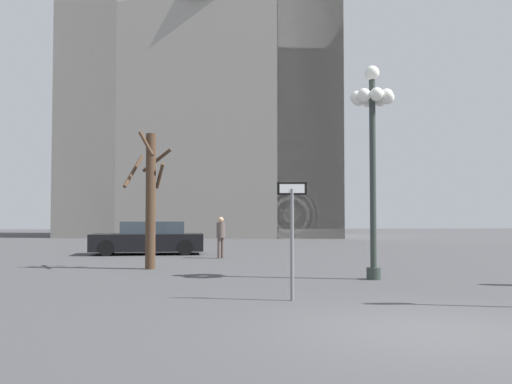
{
  "coord_description": "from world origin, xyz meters",
  "views": [
    {
      "loc": [
        -2.99,
        -7.84,
        1.63
      ],
      "look_at": [
        -1.14,
        18.69,
        2.71
      ],
      "focal_mm": 39.96,
      "sensor_mm": 36.0,
      "label": 1
    }
  ],
  "objects_px": {
    "bare_tree": "(150,197)",
    "pedestrian_standing": "(221,233)",
    "cathedral": "(205,76)",
    "street_lamp": "(372,127)",
    "parked_car_near_black": "(149,239)",
    "one_way_arrow_sign": "(292,227)"
  },
  "relations": [
    {
      "from": "bare_tree",
      "to": "pedestrian_standing",
      "type": "xyz_separation_m",
      "value": [
        2.18,
        4.12,
        -1.26
      ]
    },
    {
      "from": "bare_tree",
      "to": "parked_car_near_black",
      "type": "xyz_separation_m",
      "value": [
        -0.79,
        6.55,
        -1.54
      ]
    },
    {
      "from": "pedestrian_standing",
      "to": "cathedral",
      "type": "bearing_deg",
      "value": 92.79
    },
    {
      "from": "cathedral",
      "to": "parked_car_near_black",
      "type": "xyz_separation_m",
      "value": [
        -1.87,
        -20.24,
        -11.88
      ]
    },
    {
      "from": "cathedral",
      "to": "street_lamp",
      "type": "height_order",
      "value": "cathedral"
    },
    {
      "from": "cathedral",
      "to": "street_lamp",
      "type": "xyz_separation_m",
      "value": [
        4.93,
        -30.01,
        -8.63
      ]
    },
    {
      "from": "cathedral",
      "to": "street_lamp",
      "type": "bearing_deg",
      "value": -80.68
    },
    {
      "from": "cathedral",
      "to": "street_lamp",
      "type": "distance_m",
      "value": 31.61
    },
    {
      "from": "parked_car_near_black",
      "to": "pedestrian_standing",
      "type": "bearing_deg",
      "value": -39.19
    },
    {
      "from": "street_lamp",
      "to": "pedestrian_standing",
      "type": "bearing_deg",
      "value": 117.46
    },
    {
      "from": "one_way_arrow_sign",
      "to": "street_lamp",
      "type": "distance_m",
      "value": 4.94
    },
    {
      "from": "pedestrian_standing",
      "to": "bare_tree",
      "type": "bearing_deg",
      "value": -117.85
    },
    {
      "from": "street_lamp",
      "to": "pedestrian_standing",
      "type": "relative_size",
      "value": 3.5
    },
    {
      "from": "cathedral",
      "to": "one_way_arrow_sign",
      "type": "height_order",
      "value": "cathedral"
    },
    {
      "from": "one_way_arrow_sign",
      "to": "parked_car_near_black",
      "type": "relative_size",
      "value": 0.48
    },
    {
      "from": "street_lamp",
      "to": "cathedral",
      "type": "bearing_deg",
      "value": 99.32
    },
    {
      "from": "cathedral",
      "to": "parked_car_near_black",
      "type": "distance_m",
      "value": 23.54
    },
    {
      "from": "one_way_arrow_sign",
      "to": "pedestrian_standing",
      "type": "relative_size",
      "value": 1.45
    },
    {
      "from": "cathedral",
      "to": "one_way_arrow_sign",
      "type": "relative_size",
      "value": 17.38
    },
    {
      "from": "cathedral",
      "to": "pedestrian_standing",
      "type": "bearing_deg",
      "value": -87.21
    },
    {
      "from": "cathedral",
      "to": "bare_tree",
      "type": "distance_m",
      "value": 28.73
    },
    {
      "from": "one_way_arrow_sign",
      "to": "street_lamp",
      "type": "xyz_separation_m",
      "value": [
        2.54,
        3.43,
        2.49
      ]
    }
  ]
}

